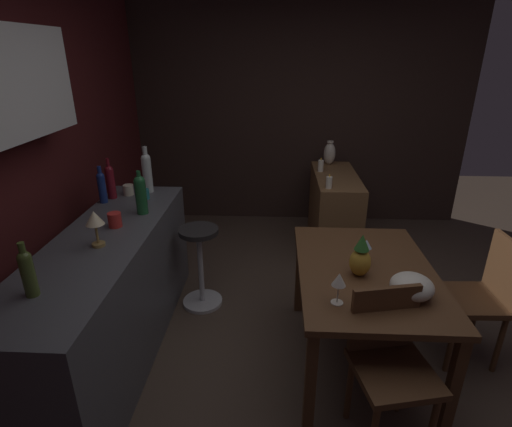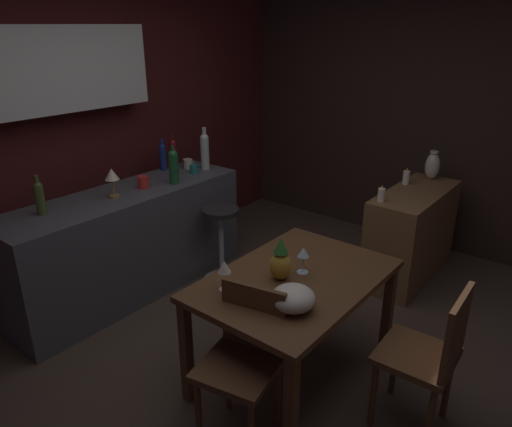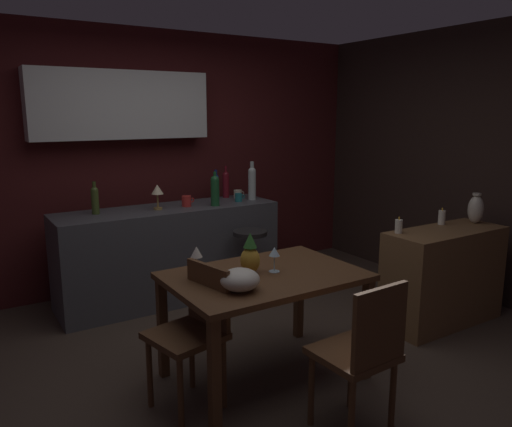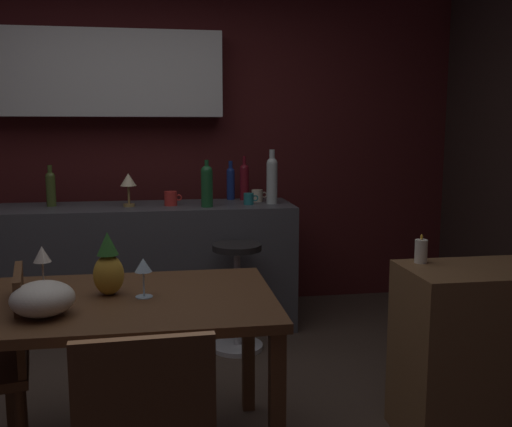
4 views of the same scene
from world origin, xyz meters
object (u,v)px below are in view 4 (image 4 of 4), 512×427
Objects in this scene: dining_table at (127,318)px; wine_glass_right at (42,256)px; pillar_candle_tall at (421,251)px; wine_bottle_clear at (272,178)px; wine_bottle_olive at (51,187)px; cup_red at (171,198)px; fruit_bowl at (43,299)px; wine_glass_left at (142,267)px; pineapple_centerpiece at (108,268)px; wine_bottle_green at (207,184)px; bar_stool at (237,294)px; cup_cream at (257,196)px; cup_teal at (249,199)px; wine_bottle_cobalt at (231,182)px; wine_bottle_ruby at (244,180)px; counter_lamp at (128,183)px.

dining_table is 6.72× the size of wine_glass_right.
wine_bottle_clear is at bearing 104.60° from pillar_candle_tall.
wine_bottle_olive reaches higher than dining_table.
cup_red reaches higher than wine_glass_right.
fruit_bowl is 0.61× the size of wine_bottle_clear.
pineapple_centerpiece is (-0.14, 0.06, -0.01)m from wine_glass_left.
bar_stool is at bearing -66.88° from wine_bottle_green.
wine_glass_right reaches higher than wine_glass_left.
wine_glass_left is at bearing -113.40° from cup_cream.
wine_bottle_green is 0.34m from cup_teal.
wine_bottle_green is (-0.16, 0.38, 0.68)m from bar_stool.
wine_bottle_green is 0.49m from wine_bottle_clear.
wine_glass_right is 0.64× the size of wine_bottle_olive.
wine_bottle_cobalt is 2.51× the size of cup_cream.
cup_red is at bearing -156.77° from wine_bottle_ruby.
wine_bottle_clear reaches higher than pineapple_centerpiece.
counter_lamp is at bearing 145.44° from bar_stool.
fruit_bowl is 1.03× the size of counter_lamp.
wine_bottle_cobalt reaches higher than pineapple_centerpiece.
wine_bottle_green is (0.46, 1.57, 0.41)m from dining_table.
wine_bottle_clear is 1.18× the size of wine_bottle_ruby.
cup_red is at bearing 74.69° from fruit_bowl.
cup_cream is at bearing 64.70° from dining_table.
cup_red is at bearing 155.86° from wine_bottle_green.
wine_bottle_cobalt is at bearing 30.61° from cup_red.
wine_bottle_olive is 1.40m from cup_teal.
wine_glass_left is at bearing -110.06° from wine_bottle_ruby.
wine_bottle_olive is (-0.62, 1.78, 0.39)m from dining_table.
pineapple_centerpiece is at bearing -121.55° from bar_stool.
bar_stool is 3.02× the size of counter_lamp.
pillar_candle_tall is at bearing -74.04° from cup_cream.
wine_bottle_ruby reaches higher than dining_table.
cup_cream is (0.93, 1.76, 0.09)m from pineapple_centerpiece.
wine_bottle_ruby is at bearing 69.94° from wine_glass_left.
wine_bottle_green is at bearing 76.05° from wine_glass_left.
wine_bottle_clear reaches higher than wine_bottle_ruby.
fruit_bowl is 1.76× the size of pillar_candle_tall.
wine_glass_right is 1.82m from cup_teal.
dining_table is 2.03m from cup_cream.
cup_red is at bearing 176.48° from cup_teal.
wine_bottle_ruby is (1.39, 0.14, 0.01)m from wine_bottle_olive.
cup_teal is at bearing 14.10° from wine_bottle_green.
bar_stool is 1.00m from wine_bottle_ruby.
pineapple_centerpiece is at bearing -117.96° from cup_cream.
wine_bottle_green reaches higher than counter_lamp.
counter_lamp is 2.15m from pillar_candle_tall.
wine_bottle_cobalt is at bearing 61.18° from wine_bottle_green.
pillar_candle_tall is (1.14, -1.60, -0.07)m from cup_red.
wine_bottle_cobalt is at bearing 58.55° from wine_glass_right.
cup_red is at bearing 125.48° from pillar_candle_tall.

